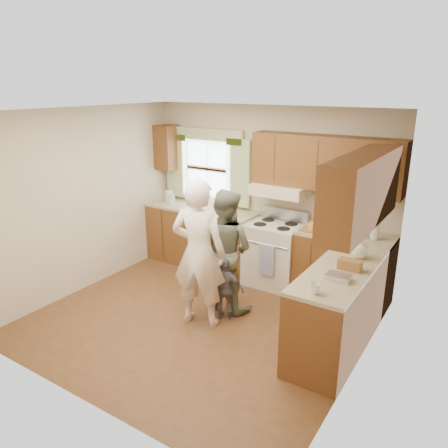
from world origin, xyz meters
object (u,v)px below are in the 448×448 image
Objects in this scene: stove at (275,253)px; child at (225,289)px; woman_left at (199,253)px; woman_right at (225,250)px.

child is (-0.06, -1.23, -0.07)m from stove.
woman_left is 1.14× the size of woman_right.
stove is 1.23m from child.
woman_right is at bearing -73.01° from child.
child is (0.17, -0.26, -0.39)m from woman_right.
child is at bearing -147.13° from woman_left.
woman_left reaches higher than child.
stove is at bearing -108.61° from child.
woman_left is 0.51m from woman_right.
woman_left is at bearing -100.52° from stove.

